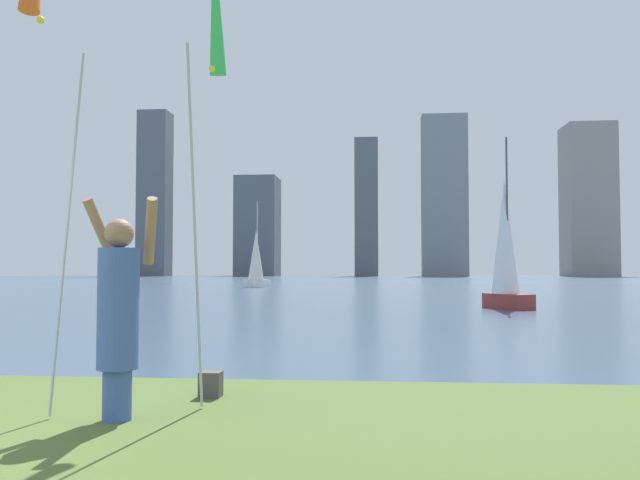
{
  "coord_description": "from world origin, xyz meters",
  "views": [
    {
      "loc": [
        4.1,
        -3.87,
        1.21
      ],
      "look_at": [
        2.22,
        16.31,
        2.08
      ],
      "focal_mm": 37.51,
      "sensor_mm": 36.0,
      "label": 1
    }
  ],
  "objects_px": {
    "person": "(119,309)",
    "sailboat_5": "(505,247)",
    "bag": "(211,384)",
    "sailboat_2": "(256,260)",
    "kite_flag_right": "(215,10)"
  },
  "relations": [
    {
      "from": "kite_flag_right",
      "to": "sailboat_5",
      "type": "distance_m",
      "value": 15.61
    },
    {
      "from": "kite_flag_right",
      "to": "sailboat_2",
      "type": "relative_size",
      "value": 0.79
    },
    {
      "from": "kite_flag_right",
      "to": "bag",
      "type": "relative_size",
      "value": 18.72
    },
    {
      "from": "sailboat_2",
      "to": "person",
      "type": "bearing_deg",
      "value": -80.88
    },
    {
      "from": "person",
      "to": "kite_flag_right",
      "type": "relative_size",
      "value": 0.41
    },
    {
      "from": "sailboat_2",
      "to": "bag",
      "type": "bearing_deg",
      "value": -79.87
    },
    {
      "from": "bag",
      "to": "sailboat_2",
      "type": "xyz_separation_m",
      "value": [
        -6.52,
        36.48,
        1.67
      ]
    },
    {
      "from": "person",
      "to": "kite_flag_right",
      "type": "bearing_deg",
      "value": 48.04
    },
    {
      "from": "person",
      "to": "bag",
      "type": "relative_size",
      "value": 7.58
    },
    {
      "from": "bag",
      "to": "sailboat_5",
      "type": "relative_size",
      "value": 0.05
    },
    {
      "from": "kite_flag_right",
      "to": "person",
      "type": "bearing_deg",
      "value": -123.39
    },
    {
      "from": "sailboat_2",
      "to": "sailboat_5",
      "type": "distance_m",
      "value": 25.06
    },
    {
      "from": "person",
      "to": "kite_flag_right",
      "type": "distance_m",
      "value": 2.94
    },
    {
      "from": "person",
      "to": "sailboat_5",
      "type": "bearing_deg",
      "value": 60.72
    },
    {
      "from": "kite_flag_right",
      "to": "sailboat_2",
      "type": "distance_m",
      "value": 37.29
    }
  ]
}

